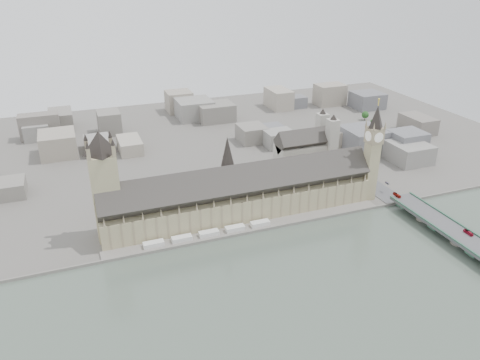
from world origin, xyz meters
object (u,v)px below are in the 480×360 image
object	(u,v)px
palace_of_westminster	(240,195)
car_approach	(387,183)
victoria_tower	(104,181)
red_bus_south	(468,233)
red_bus_north	(397,195)
elizabeth_tower	(373,147)
westminster_bridge	(452,235)
westminster_abbey	(306,151)

from	to	relation	value
palace_of_westminster	car_approach	world-z (taller)	palace_of_westminster
palace_of_westminster	victoria_tower	size ratio (longest dim) A/B	2.65
victoria_tower	red_bus_south	distance (m)	318.95
palace_of_westminster	red_bus_north	distance (m)	160.82
elizabeth_tower	westminster_bridge	size ratio (longest dim) A/B	0.33
elizabeth_tower	westminster_abbey	size ratio (longest dim) A/B	1.58
palace_of_westminster	victoria_tower	xyz separation A→B (m)	(-122.00, 6.30, 32.50)
westminster_bridge	red_bus_south	xyz separation A→B (m)	(6.70, -10.30, 6.49)
westminster_abbey	car_approach	size ratio (longest dim) A/B	12.16
westminster_bridge	westminster_abbey	size ratio (longest dim) A/B	4.78
victoria_tower	red_bus_south	bearing A→B (deg)	-23.07
palace_of_westminster	car_approach	size ratio (longest dim) A/B	47.40
red_bus_south	car_approach	world-z (taller)	red_bus_south
palace_of_westminster	elizabeth_tower	bearing A→B (deg)	-4.85
victoria_tower	westminster_bridge	bearing A→B (deg)	-21.78
victoria_tower	westminster_bridge	distance (m)	309.91
red_bus_north	red_bus_south	size ratio (longest dim) A/B	1.05
westminster_bridge	car_approach	world-z (taller)	car_approach
elizabeth_tower	car_approach	distance (m)	54.70
westminster_abbey	car_approach	world-z (taller)	westminster_abbey
westminster_abbey	red_bus_south	distance (m)	201.72
westminster_bridge	westminster_abbey	bearing A→B (deg)	105.64
palace_of_westminster	red_bus_north	world-z (taller)	palace_of_westminster
elizabeth_tower	westminster_bridge	xyz separation A→B (m)	(24.00, -95.50, -52.96)
westminster_bridge	victoria_tower	bearing A→B (deg)	158.22
victoria_tower	car_approach	xyz separation A→B (m)	(287.68, -14.11, -44.14)
elizabeth_tower	red_bus_north	bearing A→B (deg)	-52.50
elizabeth_tower	palace_of_westminster	bearing A→B (deg)	175.15
victoria_tower	red_bus_south	size ratio (longest dim) A/B	10.19
westminster_abbey	red_bus_north	world-z (taller)	westminster_abbey
westminster_bridge	red_bus_south	size ratio (longest dim) A/B	33.10
victoria_tower	palace_of_westminster	bearing A→B (deg)	-2.96
red_bus_north	elizabeth_tower	bearing A→B (deg)	127.58
red_bus_south	car_approach	distance (m)	109.73
red_bus_south	car_approach	xyz separation A→B (m)	(-3.02, 109.69, -0.56)
westminster_abbey	victoria_tower	bearing A→B (deg)	-163.50
westminster_bridge	palace_of_westminster	bearing A→B (deg)	146.51
red_bus_south	victoria_tower	bearing A→B (deg)	157.95
car_approach	palace_of_westminster	bearing A→B (deg)	177.17
red_bus_south	westminster_bridge	bearing A→B (deg)	124.05
palace_of_westminster	elizabeth_tower	size ratio (longest dim) A/B	2.47
red_bus_south	westminster_abbey	bearing A→B (deg)	107.70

